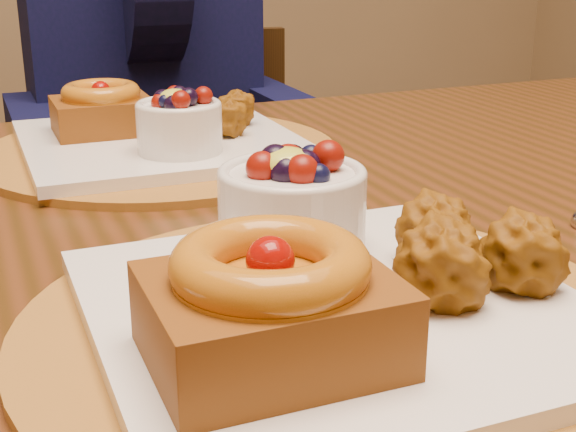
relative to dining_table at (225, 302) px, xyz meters
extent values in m
cube|color=#37210A|center=(0.00, 0.00, 0.06)|extent=(1.60, 0.90, 0.04)
cylinder|color=#37210A|center=(0.72, 0.37, -0.32)|extent=(0.06, 0.06, 0.71)
cylinder|color=brown|center=(0.00, -0.22, 0.08)|extent=(0.38, 0.38, 0.01)
cube|color=white|center=(0.00, -0.22, 0.09)|extent=(0.28, 0.28, 0.01)
cube|color=#512B07|center=(-0.06, -0.27, 0.12)|extent=(0.12, 0.10, 0.04)
torus|color=#975A09|center=(-0.06, -0.27, 0.15)|extent=(0.10, 0.10, 0.02)
sphere|color=#830702|center=(-0.06, -0.27, 0.15)|extent=(0.02, 0.02, 0.02)
sphere|color=#824E09|center=(0.08, -0.19, 0.12)|extent=(0.05, 0.05, 0.05)
sphere|color=#824E09|center=(0.05, -0.25, 0.12)|extent=(0.05, 0.05, 0.05)
sphere|color=#824E09|center=(0.11, -0.25, 0.12)|extent=(0.05, 0.05, 0.05)
cylinder|color=white|center=(0.01, -0.14, 0.12)|extent=(0.10, 0.10, 0.05)
torus|color=white|center=(0.01, -0.14, 0.15)|extent=(0.10, 0.10, 0.01)
ellipsoid|color=gold|center=(0.00, -0.14, 0.16)|extent=(0.04, 0.04, 0.02)
cylinder|color=brown|center=(0.00, 0.22, 0.08)|extent=(0.38, 0.38, 0.01)
cube|color=white|center=(0.00, 0.22, 0.09)|extent=(0.28, 0.28, 0.01)
cube|color=#512B07|center=(-0.05, 0.26, 0.12)|extent=(0.10, 0.08, 0.04)
torus|color=#975A09|center=(-0.05, 0.26, 0.14)|extent=(0.08, 0.08, 0.02)
sphere|color=#830702|center=(-0.05, 0.26, 0.14)|extent=(0.02, 0.02, 0.02)
sphere|color=#824E09|center=(0.07, 0.20, 0.12)|extent=(0.04, 0.04, 0.04)
sphere|color=#824E09|center=(0.05, 0.24, 0.12)|extent=(0.04, 0.04, 0.04)
sphere|color=#824E09|center=(0.09, 0.24, 0.12)|extent=(0.04, 0.04, 0.04)
cylinder|color=white|center=(0.00, 0.15, 0.12)|extent=(0.08, 0.08, 0.05)
torus|color=white|center=(0.00, 0.15, 0.14)|extent=(0.08, 0.08, 0.01)
ellipsoid|color=gold|center=(0.00, 0.15, 0.15)|extent=(0.03, 0.03, 0.02)
cube|color=black|center=(0.16, 0.67, -0.27)|extent=(0.44, 0.44, 0.04)
cylinder|color=black|center=(0.31, 0.47, -0.49)|extent=(0.03, 0.03, 0.38)
cylinder|color=black|center=(0.02, 0.86, -0.49)|extent=(0.03, 0.03, 0.38)
cylinder|color=black|center=(0.35, 0.81, -0.49)|extent=(0.03, 0.03, 0.38)
cube|color=black|center=(0.19, 0.84, -0.07)|extent=(0.39, 0.08, 0.41)
cube|color=black|center=(0.10, 0.78, 0.04)|extent=(0.38, 0.20, 0.54)
cube|color=black|center=(-0.09, 0.66, 0.02)|extent=(0.07, 0.27, 0.07)
cube|color=black|center=(0.30, 0.66, 0.02)|extent=(0.07, 0.27, 0.07)
camera|label=1|loc=(-0.19, -0.60, 0.30)|focal=50.00mm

